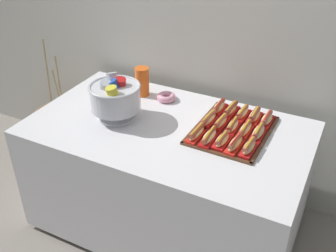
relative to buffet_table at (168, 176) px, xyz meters
The scene contains 23 objects.
ground_plane 0.40m from the buffet_table, ahead, with size 10.00×10.00×0.00m, color gray.
back_wall 1.09m from the buffet_table, 90.00° to the left, with size 6.00×0.10×2.60m, color beige.
buffet_table is the anchor object (origin of this frame).
floor_vase 1.11m from the buffet_table, 167.80° to the left, with size 0.47×0.47×1.04m.
serving_tray 0.52m from the buffet_table, 19.66° to the left, with size 0.42×0.53×0.01m.
hot_dog_0 0.45m from the buffet_table, 10.38° to the right, with size 0.07×0.18×0.06m.
hot_dog_1 0.48m from the buffet_table, ahead, with size 0.07×0.18×0.06m.
hot_dog_2 0.53m from the buffet_table, ahead, with size 0.07×0.16×0.06m.
hot_dog_3 0.58m from the buffet_table, ahead, with size 0.07×0.18×0.06m.
hot_dog_4 0.64m from the buffet_table, ahead, with size 0.07×0.16×0.06m.
hot_dog_5 0.47m from the buffet_table, 32.67° to the left, with size 0.08×0.18×0.06m.
hot_dog_6 0.50m from the buffet_table, 24.74° to the left, with size 0.07×0.17×0.06m.
hot_dog_7 0.54m from the buffet_table, 19.66° to the left, with size 0.06×0.17×0.06m.
hot_dog_8 0.59m from the buffet_table, 16.19° to the left, with size 0.06×0.18×0.06m.
hot_dog_9 0.65m from the buffet_table, 13.68° to the left, with size 0.07×0.18×0.06m.
hot_dog_10 0.54m from the buffet_table, 55.13° to the left, with size 0.07×0.17×0.06m.
hot_dog_11 0.57m from the buffet_table, 46.24° to the left, with size 0.07×0.18×0.06m.
hot_dog_12 0.61m from the buffet_table, 39.30° to the left, with size 0.07×0.17×0.06m.
hot_dog_13 0.65m from the buffet_table, 33.89° to the left, with size 0.07×0.17×0.06m.
hot_dog_14 0.70m from the buffet_table, 29.62° to the left, with size 0.07×0.16×0.06m.
punch_bowl 0.60m from the buffet_table, behind, with size 0.30×0.30×0.26m.
cup_stack 0.64m from the buffet_table, 139.20° to the left, with size 0.09×0.09×0.19m.
donut 0.51m from the buffet_table, 118.59° to the left, with size 0.12×0.12×0.04m.
Camera 1 is at (0.90, -1.77, 2.00)m, focal length 42.88 mm.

